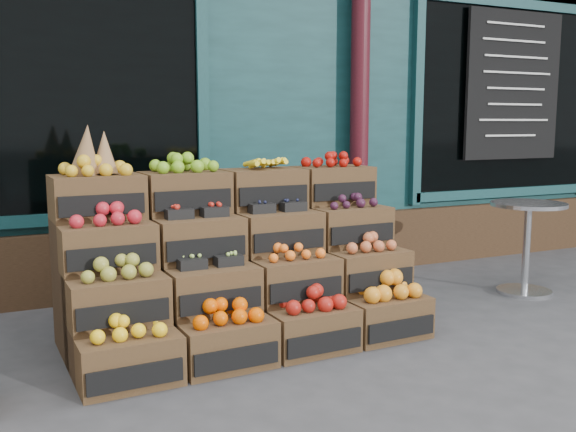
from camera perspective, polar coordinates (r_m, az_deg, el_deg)
name	(u,v)px	position (r m, az deg, el deg)	size (l,w,h in m)	color
ground	(363,360)	(4.22, 6.67, -12.60)	(60.00, 60.00, 0.00)	#3A3A3C
shop_facade	(158,53)	(8.75, -11.49, 14.02)	(12.00, 6.24, 4.80)	#113839
crate_display	(238,272)	(4.53, -4.45, -5.01)	(2.43, 1.24, 1.49)	#4A331D
bistro_table	(527,237)	(6.00, 20.47, -1.77)	(0.65, 0.65, 0.81)	silver
shopkeeper	(51,194)	(6.00, -20.30, 1.86)	(0.64, 0.42, 1.76)	#17532D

